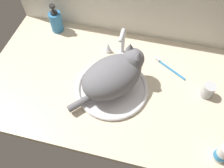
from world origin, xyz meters
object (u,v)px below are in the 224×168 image
(metal_jar, at_px, (208,91))
(cat, at_px, (115,74))
(soap_pump_bottle, at_px, (56,21))
(faucet, at_px, (122,46))
(sink_basin, at_px, (112,88))
(toothbrush, at_px, (169,68))
(pill_bottle, at_px, (223,153))

(metal_jar, bearing_deg, cat, -172.07)
(metal_jar, height_order, soap_pump_bottle, soap_pump_bottle)
(faucet, bearing_deg, cat, -86.93)
(sink_basin, height_order, toothbrush, sink_basin)
(pill_bottle, height_order, soap_pump_bottle, soap_pump_bottle)
(cat, bearing_deg, toothbrush, 35.89)
(pill_bottle, bearing_deg, metal_jar, 100.63)
(metal_jar, distance_m, pill_bottle, 0.29)
(sink_basin, xyz_separation_m, cat, (0.01, 0.01, 0.09))
(cat, bearing_deg, metal_jar, 7.93)
(cat, distance_m, soap_pump_bottle, 0.51)
(cat, distance_m, metal_jar, 0.43)
(soap_pump_bottle, relative_size, toothbrush, 1.02)
(metal_jar, bearing_deg, faucet, 161.03)
(cat, distance_m, toothbrush, 0.31)
(metal_jar, relative_size, toothbrush, 0.45)
(pill_bottle, height_order, toothbrush, pill_bottle)
(sink_basin, relative_size, soap_pump_bottle, 2.06)
(pill_bottle, bearing_deg, cat, 154.56)
(metal_jar, bearing_deg, soap_pump_bottle, 163.37)
(sink_basin, distance_m, faucet, 0.23)
(cat, relative_size, metal_jar, 4.81)
(sink_basin, xyz_separation_m, soap_pump_bottle, (-0.40, 0.32, 0.05))
(metal_jar, distance_m, toothbrush, 0.22)
(sink_basin, relative_size, toothbrush, 2.11)
(faucet, distance_m, metal_jar, 0.46)
(faucet, height_order, soap_pump_bottle, faucet)
(pill_bottle, distance_m, soap_pump_bottle, 1.03)
(metal_jar, height_order, toothbrush, metal_jar)
(pill_bottle, bearing_deg, sink_basin, 156.30)
(metal_jar, distance_m, soap_pump_bottle, 0.87)
(toothbrush, bearing_deg, soap_pump_bottle, 168.43)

